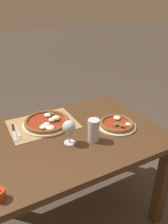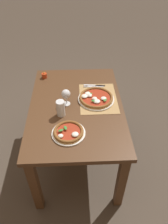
% 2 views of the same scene
% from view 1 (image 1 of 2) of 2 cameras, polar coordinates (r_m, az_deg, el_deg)
% --- Properties ---
extents(ground_plane, '(24.00, 24.00, 0.00)m').
position_cam_1_polar(ground_plane, '(1.93, -3.63, -24.70)').
color(ground_plane, '#473D33').
extents(dining_table, '(1.23, 0.84, 0.74)m').
position_cam_1_polar(dining_table, '(1.49, -4.34, -9.65)').
color(dining_table, '#4C301C').
rests_on(dining_table, ground).
extents(paper_placemat, '(0.46, 0.34, 0.00)m').
position_cam_1_polar(paper_placemat, '(1.57, -10.70, -3.11)').
color(paper_placemat, '#A88451').
rests_on(paper_placemat, dining_table).
extents(pizza_near, '(0.34, 0.34, 0.05)m').
position_cam_1_polar(pizza_near, '(1.54, -9.61, -2.59)').
color(pizza_near, silver).
rests_on(pizza_near, paper_placemat).
extents(pizza_far, '(0.27, 0.27, 0.05)m').
position_cam_1_polar(pizza_far, '(1.52, 8.59, -3.14)').
color(pizza_far, silver).
rests_on(pizza_far, dining_table).
extents(wine_glass, '(0.08, 0.08, 0.16)m').
position_cam_1_polar(wine_glass, '(1.30, -3.91, -4.23)').
color(wine_glass, silver).
rests_on(wine_glass, dining_table).
extents(pint_glass, '(0.07, 0.07, 0.15)m').
position_cam_1_polar(pint_glass, '(1.34, 2.53, -4.88)').
color(pint_glass, silver).
rests_on(pint_glass, dining_table).
extents(fork, '(0.03, 0.20, 0.00)m').
position_cam_1_polar(fork, '(1.51, -16.84, -5.07)').
color(fork, '#B7B7BC').
rests_on(fork, paper_placemat).
extents(knife, '(0.04, 0.22, 0.01)m').
position_cam_1_polar(knife, '(1.51, -17.81, -5.07)').
color(knife, black).
rests_on(knife, paper_placemat).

